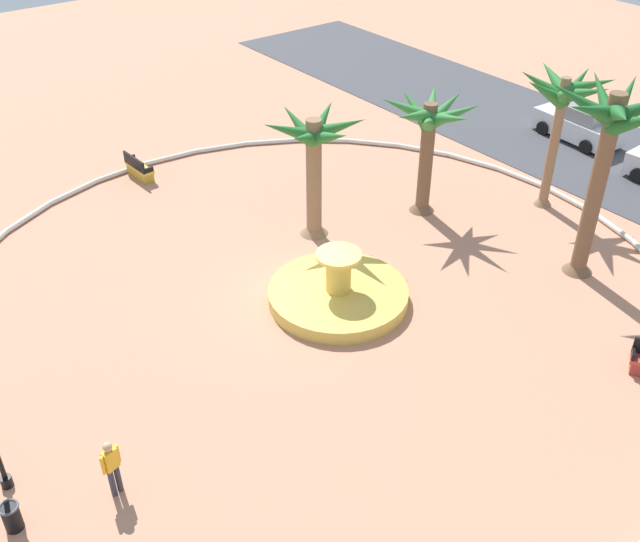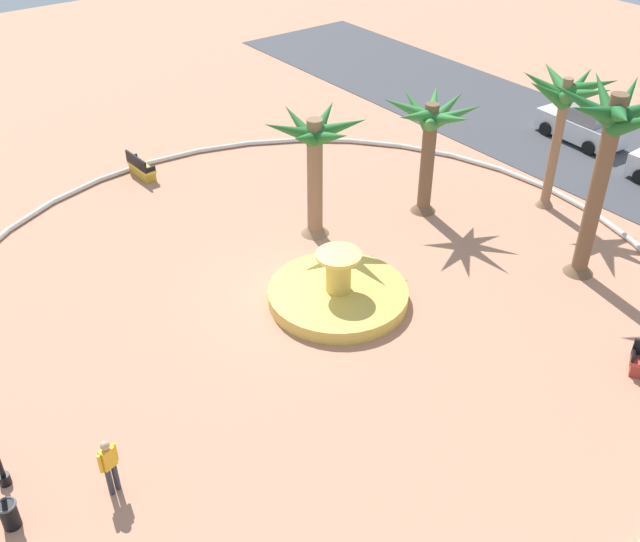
{
  "view_description": "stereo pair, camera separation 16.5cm",
  "coord_description": "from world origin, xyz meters",
  "px_view_note": "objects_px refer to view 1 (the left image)",
  "views": [
    {
      "loc": [
        15.39,
        -11.54,
        14.06
      ],
      "look_at": [
        0.22,
        0.14,
        1.0
      ],
      "focal_mm": 41.32,
      "sensor_mm": 36.0,
      "label": 1
    },
    {
      "loc": [
        15.49,
        -11.41,
        14.06
      ],
      "look_at": [
        0.22,
        0.14,
        1.0
      ],
      "focal_mm": 41.32,
      "sensor_mm": 36.0,
      "label": 2
    }
  ],
  "objects_px": {
    "fountain": "(338,294)",
    "trash_bin": "(12,516)",
    "palm_tree_far_side": "(608,142)",
    "person_cyclist_helmet": "(112,466)",
    "palm_tree_by_curb": "(562,102)",
    "bench_east": "(139,170)",
    "palm_tree_mid_plaza": "(314,153)",
    "parked_car_leftmost": "(579,124)",
    "palm_tree_near_fountain": "(429,128)"
  },
  "relations": [
    {
      "from": "fountain",
      "to": "person_cyclist_helmet",
      "type": "relative_size",
      "value": 2.73
    },
    {
      "from": "palm_tree_near_fountain",
      "to": "person_cyclist_helmet",
      "type": "distance_m",
      "value": 16.18
    },
    {
      "from": "bench_east",
      "to": "person_cyclist_helmet",
      "type": "bearing_deg",
      "value": -27.98
    },
    {
      "from": "fountain",
      "to": "palm_tree_far_side",
      "type": "distance_m",
      "value": 9.44
    },
    {
      "from": "palm_tree_far_side",
      "to": "trash_bin",
      "type": "distance_m",
      "value": 19.11
    },
    {
      "from": "person_cyclist_helmet",
      "to": "parked_car_leftmost",
      "type": "relative_size",
      "value": 0.4
    },
    {
      "from": "palm_tree_mid_plaza",
      "to": "parked_car_leftmost",
      "type": "bearing_deg",
      "value": 87.06
    },
    {
      "from": "palm_tree_by_curb",
      "to": "bench_east",
      "type": "bearing_deg",
      "value": -135.67
    },
    {
      "from": "fountain",
      "to": "palm_tree_far_side",
      "type": "height_order",
      "value": "palm_tree_far_side"
    },
    {
      "from": "palm_tree_by_curb",
      "to": "parked_car_leftmost",
      "type": "distance_m",
      "value": 7.63
    },
    {
      "from": "palm_tree_near_fountain",
      "to": "palm_tree_by_curb",
      "type": "height_order",
      "value": "palm_tree_by_curb"
    },
    {
      "from": "palm_tree_mid_plaza",
      "to": "person_cyclist_helmet",
      "type": "relative_size",
      "value": 2.87
    },
    {
      "from": "bench_east",
      "to": "trash_bin",
      "type": "height_order",
      "value": "bench_east"
    },
    {
      "from": "trash_bin",
      "to": "parked_car_leftmost",
      "type": "height_order",
      "value": "parked_car_leftmost"
    },
    {
      "from": "fountain",
      "to": "bench_east",
      "type": "relative_size",
      "value": 2.75
    },
    {
      "from": "bench_east",
      "to": "person_cyclist_helmet",
      "type": "xyz_separation_m",
      "value": [
        14.49,
        -7.7,
        0.57
      ]
    },
    {
      "from": "palm_tree_by_curb",
      "to": "palm_tree_mid_plaza",
      "type": "xyz_separation_m",
      "value": [
        -3.7,
        -8.4,
        -0.98
      ]
    },
    {
      "from": "bench_east",
      "to": "parked_car_leftmost",
      "type": "xyz_separation_m",
      "value": [
        8.76,
        17.59,
        0.43
      ]
    },
    {
      "from": "palm_tree_mid_plaza",
      "to": "palm_tree_far_side",
      "type": "bearing_deg",
      "value": 37.07
    },
    {
      "from": "palm_tree_far_side",
      "to": "person_cyclist_helmet",
      "type": "bearing_deg",
      "value": -93.17
    },
    {
      "from": "palm_tree_far_side",
      "to": "bench_east",
      "type": "bearing_deg",
      "value": -150.76
    },
    {
      "from": "fountain",
      "to": "parked_car_leftmost",
      "type": "relative_size",
      "value": 1.09
    },
    {
      "from": "palm_tree_by_curb",
      "to": "palm_tree_far_side",
      "type": "relative_size",
      "value": 0.82
    },
    {
      "from": "bench_east",
      "to": "palm_tree_mid_plaza",
      "type": "bearing_deg",
      "value": 20.77
    },
    {
      "from": "bench_east",
      "to": "parked_car_leftmost",
      "type": "bearing_deg",
      "value": 63.54
    },
    {
      "from": "palm_tree_near_fountain",
      "to": "palm_tree_mid_plaza",
      "type": "xyz_separation_m",
      "value": [
        -1.14,
        -4.34,
        -0.14
      ]
    },
    {
      "from": "palm_tree_by_curb",
      "to": "fountain",
      "type": "bearing_deg",
      "value": -89.75
    },
    {
      "from": "palm_tree_mid_plaza",
      "to": "palm_tree_far_side",
      "type": "xyz_separation_m",
      "value": [
        7.38,
        5.58,
        1.52
      ]
    },
    {
      "from": "fountain",
      "to": "palm_tree_by_curb",
      "type": "height_order",
      "value": "palm_tree_by_curb"
    },
    {
      "from": "palm_tree_by_curb",
      "to": "trash_bin",
      "type": "height_order",
      "value": "palm_tree_by_curb"
    },
    {
      "from": "palm_tree_near_fountain",
      "to": "bench_east",
      "type": "distance_m",
      "value": 12.14
    },
    {
      "from": "palm_tree_mid_plaza",
      "to": "trash_bin",
      "type": "distance_m",
      "value": 14.57
    },
    {
      "from": "fountain",
      "to": "palm_tree_far_side",
      "type": "xyz_separation_m",
      "value": [
        3.64,
        7.47,
        4.47
      ]
    },
    {
      "from": "palm_tree_near_fountain",
      "to": "bench_east",
      "type": "bearing_deg",
      "value": -141.11
    },
    {
      "from": "fountain",
      "to": "parked_car_leftmost",
      "type": "xyz_separation_m",
      "value": [
        -3.0,
        16.45,
        0.5
      ]
    },
    {
      "from": "parked_car_leftmost",
      "to": "palm_tree_near_fountain",
      "type": "bearing_deg",
      "value": -87.79
    },
    {
      "from": "person_cyclist_helmet",
      "to": "parked_car_leftmost",
      "type": "height_order",
      "value": "parked_car_leftmost"
    },
    {
      "from": "palm_tree_by_curb",
      "to": "parked_car_leftmost",
      "type": "relative_size",
      "value": 1.31
    },
    {
      "from": "palm_tree_far_side",
      "to": "parked_car_leftmost",
      "type": "relative_size",
      "value": 1.6
    },
    {
      "from": "palm_tree_far_side",
      "to": "parked_car_leftmost",
      "type": "distance_m",
      "value": 11.85
    },
    {
      "from": "bench_east",
      "to": "palm_tree_by_curb",
      "type": "bearing_deg",
      "value": 44.33
    },
    {
      "from": "fountain",
      "to": "palm_tree_mid_plaza",
      "type": "distance_m",
      "value": 5.13
    },
    {
      "from": "person_cyclist_helmet",
      "to": "palm_tree_near_fountain",
      "type": "bearing_deg",
      "value": 109.49
    },
    {
      "from": "fountain",
      "to": "trash_bin",
      "type": "bearing_deg",
      "value": -78.55
    },
    {
      "from": "parked_car_leftmost",
      "to": "trash_bin",
      "type": "bearing_deg",
      "value": -79.22
    },
    {
      "from": "palm_tree_far_side",
      "to": "bench_east",
      "type": "distance_m",
      "value": 18.18
    },
    {
      "from": "palm_tree_by_curb",
      "to": "palm_tree_far_side",
      "type": "height_order",
      "value": "palm_tree_far_side"
    },
    {
      "from": "palm_tree_mid_plaza",
      "to": "trash_bin",
      "type": "xyz_separation_m",
      "value": [
        5.99,
        -12.98,
        -2.84
      ]
    },
    {
      "from": "fountain",
      "to": "trash_bin",
      "type": "relative_size",
      "value": 6.12
    },
    {
      "from": "person_cyclist_helmet",
      "to": "palm_tree_far_side",
      "type": "bearing_deg",
      "value": 86.83
    }
  ]
}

